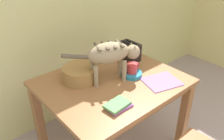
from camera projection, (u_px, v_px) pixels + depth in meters
wall_rear at (56, 3)px, 2.20m from camera, size 5.35×0.11×2.50m
dining_table at (112, 90)px, 1.99m from camera, size 1.12×0.92×0.76m
cat at (111, 54)px, 1.84m from camera, size 0.60×0.26×0.33m
saucer_bowl at (132, 74)px, 2.01m from camera, size 0.17×0.17×0.03m
coffee_mug at (132, 68)px, 1.98m from camera, size 0.13×0.09×0.08m
magazine at (162, 82)px, 1.93m from camera, size 0.33×0.30×0.01m
book_stack at (118, 105)px, 1.63m from camera, size 0.19×0.13×0.04m
wicker_basket at (80, 73)px, 1.93m from camera, size 0.29×0.29×0.12m
toaster at (129, 51)px, 2.24m from camera, size 0.12×0.20×0.18m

